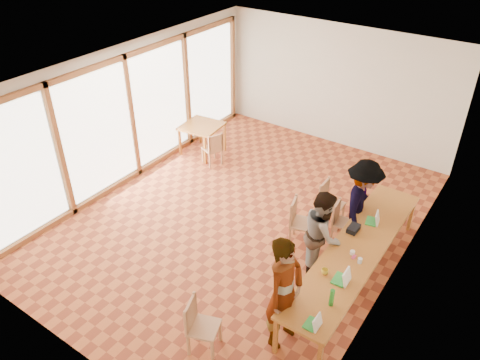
% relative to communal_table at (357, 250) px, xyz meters
% --- Properties ---
extents(ground, '(8.00, 8.00, 0.00)m').
position_rel_communal_table_xyz_m(ground, '(-2.50, 0.45, -0.70)').
color(ground, '#AD5429').
rests_on(ground, ground).
extents(wall_back, '(6.00, 0.10, 3.00)m').
position_rel_communal_table_xyz_m(wall_back, '(-2.50, 4.45, 0.80)').
color(wall_back, beige).
rests_on(wall_back, ground).
extents(wall_front, '(6.00, 0.10, 3.00)m').
position_rel_communal_table_xyz_m(wall_front, '(-2.50, -3.55, 0.80)').
color(wall_front, beige).
rests_on(wall_front, ground).
extents(wall_right, '(0.10, 8.00, 3.00)m').
position_rel_communal_table_xyz_m(wall_right, '(0.50, 0.45, 0.80)').
color(wall_right, beige).
rests_on(wall_right, ground).
extents(window_wall, '(0.10, 8.00, 3.00)m').
position_rel_communal_table_xyz_m(window_wall, '(-5.46, 0.45, 0.80)').
color(window_wall, white).
rests_on(window_wall, ground).
extents(ceiling, '(6.00, 8.00, 0.04)m').
position_rel_communal_table_xyz_m(ceiling, '(-2.50, 0.45, 2.32)').
color(ceiling, white).
rests_on(ceiling, wall_back).
extents(communal_table, '(0.80, 4.00, 0.75)m').
position_rel_communal_table_xyz_m(communal_table, '(0.00, 0.00, 0.00)').
color(communal_table, '#C47E2B').
rests_on(communal_table, ground).
extents(side_table, '(0.90, 0.90, 0.75)m').
position_rel_communal_table_xyz_m(side_table, '(-4.85, 2.08, -0.03)').
color(side_table, '#C47E2B').
rests_on(side_table, ground).
extents(chair_near, '(0.53, 0.53, 0.47)m').
position_rel_communal_table_xyz_m(chair_near, '(-1.31, -2.48, -0.16)').
color(chair_near, tan).
rests_on(chair_near, ground).
extents(chair_mid, '(0.53, 0.53, 0.49)m').
position_rel_communal_table_xyz_m(chair_mid, '(-1.29, 0.40, -0.14)').
color(chair_mid, tan).
rests_on(chair_mid, ground).
extents(chair_far, '(0.44, 0.44, 0.49)m').
position_rel_communal_table_xyz_m(chair_far, '(-1.10, 1.25, -0.14)').
color(chair_far, tan).
rests_on(chair_far, ground).
extents(chair_empty, '(0.41, 0.41, 0.43)m').
position_rel_communal_table_xyz_m(chair_empty, '(-0.69, 0.93, -0.21)').
color(chair_empty, tan).
rests_on(chair_empty, ground).
extents(chair_spare, '(0.50, 0.50, 0.44)m').
position_rel_communal_table_xyz_m(chair_spare, '(-4.25, 1.76, -0.19)').
color(chair_spare, tan).
rests_on(chair_spare, ground).
extents(person_near, '(0.50, 0.71, 1.84)m').
position_rel_communal_table_xyz_m(person_near, '(-0.40, -1.66, 0.22)').
color(person_near, gray).
rests_on(person_near, ground).
extents(person_mid, '(0.89, 0.98, 1.63)m').
position_rel_communal_table_xyz_m(person_mid, '(-0.58, -0.08, 0.11)').
color(person_mid, gray).
rests_on(person_mid, ground).
extents(person_far, '(0.86, 1.23, 1.73)m').
position_rel_communal_table_xyz_m(person_far, '(-0.37, 1.02, 0.16)').
color(person_far, gray).
rests_on(person_far, ground).
extents(laptop_near, '(0.20, 0.23, 0.19)m').
position_rel_communal_table_xyz_m(laptop_near, '(0.15, -1.80, 0.10)').
color(laptop_near, green).
rests_on(laptop_near, communal_table).
extents(laptop_mid, '(0.24, 0.28, 0.23)m').
position_rel_communal_table_xyz_m(laptop_mid, '(0.12, -0.82, 0.11)').
color(laptop_mid, green).
rests_on(laptop_mid, communal_table).
extents(laptop_far, '(0.26, 0.28, 0.21)m').
position_rel_communal_table_xyz_m(laptop_far, '(-0.02, 0.79, 0.11)').
color(laptop_far, green).
rests_on(laptop_far, communal_table).
extents(yellow_mug, '(0.13, 0.13, 0.09)m').
position_rel_communal_table_xyz_m(yellow_mug, '(-0.17, -0.83, 0.09)').
color(yellow_mug, gold).
rests_on(yellow_mug, communal_table).
extents(green_bottle, '(0.07, 0.07, 0.28)m').
position_rel_communal_table_xyz_m(green_bottle, '(0.17, -1.33, 0.19)').
color(green_bottle, '#217F27').
rests_on(green_bottle, communal_table).
extents(clear_glass, '(0.07, 0.07, 0.09)m').
position_rel_communal_table_xyz_m(clear_glass, '(0.17, -0.31, 0.09)').
color(clear_glass, silver).
rests_on(clear_glass, communal_table).
extents(condiment_cup, '(0.08, 0.08, 0.06)m').
position_rel_communal_table_xyz_m(condiment_cup, '(-0.01, -0.18, 0.08)').
color(condiment_cup, white).
rests_on(condiment_cup, communal_table).
extents(pink_phone, '(0.05, 0.10, 0.01)m').
position_rel_communal_table_xyz_m(pink_phone, '(0.04, -0.24, 0.05)').
color(pink_phone, '#D13A6D').
rests_on(pink_phone, communal_table).
extents(black_pouch, '(0.16, 0.26, 0.09)m').
position_rel_communal_table_xyz_m(black_pouch, '(-0.23, 0.37, 0.09)').
color(black_pouch, black).
rests_on(black_pouch, communal_table).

